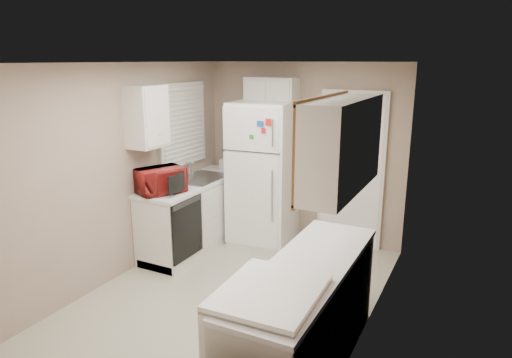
% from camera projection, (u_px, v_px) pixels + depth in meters
% --- Properties ---
extents(floor, '(3.80, 3.80, 0.00)m').
position_uv_depth(floor, '(235.00, 293.00, 4.89)').
color(floor, beige).
rests_on(floor, ground).
extents(ceiling, '(3.80, 3.80, 0.00)m').
position_uv_depth(ceiling, '(232.00, 63.00, 4.28)').
color(ceiling, white).
rests_on(ceiling, floor).
extents(wall_left, '(3.80, 3.80, 0.00)m').
position_uv_depth(wall_left, '(127.00, 171.00, 5.20)').
color(wall_left, tan).
rests_on(wall_left, floor).
extents(wall_right, '(3.80, 3.80, 0.00)m').
position_uv_depth(wall_right, '(373.00, 205.00, 3.97)').
color(wall_right, tan).
rests_on(wall_right, floor).
extents(wall_back, '(2.80, 2.80, 0.00)m').
position_uv_depth(wall_back, '(302.00, 152.00, 6.22)').
color(wall_back, tan).
rests_on(wall_back, floor).
extents(wall_front, '(2.80, 2.80, 0.00)m').
position_uv_depth(wall_front, '(88.00, 256.00, 2.95)').
color(wall_front, tan).
rests_on(wall_front, floor).
extents(left_counter, '(0.60, 1.80, 0.90)m').
position_uv_depth(left_counter, '(196.00, 214.00, 6.04)').
color(left_counter, silver).
rests_on(left_counter, floor).
extents(dishwasher, '(0.03, 0.58, 0.72)m').
position_uv_depth(dishwasher, '(187.00, 229.00, 5.38)').
color(dishwasher, black).
rests_on(dishwasher, floor).
extents(sink, '(0.54, 0.74, 0.16)m').
position_uv_depth(sink, '(201.00, 181.00, 6.06)').
color(sink, gray).
rests_on(sink, left_counter).
extents(microwave, '(0.61, 0.49, 0.36)m').
position_uv_depth(microwave, '(160.00, 180.00, 5.36)').
color(microwave, maroon).
rests_on(microwave, left_counter).
extents(soap_bottle, '(0.10, 0.10, 0.22)m').
position_uv_depth(soap_bottle, '(224.00, 162.00, 6.53)').
color(soap_bottle, white).
rests_on(soap_bottle, left_counter).
extents(window_blinds, '(0.10, 0.98, 1.08)m').
position_uv_depth(window_blinds, '(183.00, 124.00, 5.99)').
color(window_blinds, silver).
rests_on(window_blinds, wall_left).
extents(upper_cabinet_left, '(0.30, 0.45, 0.70)m').
position_uv_depth(upper_cabinet_left, '(147.00, 117.00, 5.17)').
color(upper_cabinet_left, silver).
rests_on(upper_cabinet_left, wall_left).
extents(refrigerator, '(0.84, 0.82, 1.90)m').
position_uv_depth(refrigerator, '(264.00, 173.00, 6.11)').
color(refrigerator, white).
rests_on(refrigerator, floor).
extents(cabinet_over_fridge, '(0.70, 0.30, 0.40)m').
position_uv_depth(cabinet_over_fridge, '(272.00, 93.00, 6.07)').
color(cabinet_over_fridge, silver).
rests_on(cabinet_over_fridge, wall_back).
extents(interior_door, '(0.86, 0.06, 2.08)m').
position_uv_depth(interior_door, '(351.00, 171.00, 5.93)').
color(interior_door, white).
rests_on(interior_door, floor).
extents(right_counter, '(0.60, 2.00, 0.90)m').
position_uv_depth(right_counter, '(306.00, 318.00, 3.61)').
color(right_counter, silver).
rests_on(right_counter, floor).
extents(stove, '(0.66, 0.81, 0.96)m').
position_uv_depth(stove, '(269.00, 350.00, 3.16)').
color(stove, white).
rests_on(stove, floor).
extents(upper_cabinet_right, '(0.30, 1.20, 0.70)m').
position_uv_depth(upper_cabinet_right, '(343.00, 145.00, 3.46)').
color(upper_cabinet_right, silver).
rests_on(upper_cabinet_right, wall_right).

